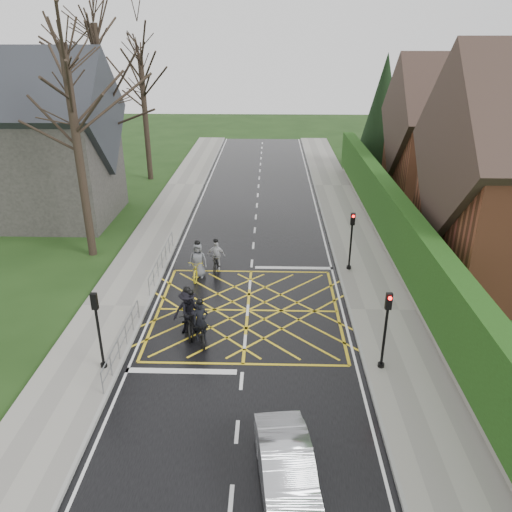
{
  "coord_description": "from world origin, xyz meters",
  "views": [
    {
      "loc": [
        0.94,
        -19.44,
        11.36
      ],
      "look_at": [
        0.28,
        3.1,
        1.3
      ],
      "focal_mm": 35.0,
      "sensor_mm": 36.0,
      "label": 1
    }
  ],
  "objects_px": {
    "cyclist_rear": "(201,327)",
    "cyclist_front": "(216,259)",
    "cyclist_back": "(191,316)",
    "cyclist_mid": "(188,316)",
    "cyclist_lead": "(198,265)",
    "car": "(287,471)"
  },
  "relations": [
    {
      "from": "cyclist_mid",
      "to": "cyclist_lead",
      "type": "relative_size",
      "value": 1.07
    },
    {
      "from": "cyclist_rear",
      "to": "cyclist_front",
      "type": "xyz_separation_m",
      "value": [
        -0.06,
        6.64,
        0.03
      ]
    },
    {
      "from": "car",
      "to": "cyclist_mid",
      "type": "bearing_deg",
      "value": 108.99
    },
    {
      "from": "cyclist_rear",
      "to": "cyclist_mid",
      "type": "bearing_deg",
      "value": 115.33
    },
    {
      "from": "cyclist_rear",
      "to": "cyclist_back",
      "type": "xyz_separation_m",
      "value": [
        -0.46,
        0.6,
        0.14
      ]
    },
    {
      "from": "cyclist_front",
      "to": "cyclist_rear",
      "type": "bearing_deg",
      "value": -86.26
    },
    {
      "from": "cyclist_mid",
      "to": "cyclist_front",
      "type": "relative_size",
      "value": 1.28
    },
    {
      "from": "cyclist_back",
      "to": "cyclist_lead",
      "type": "xyz_separation_m",
      "value": [
        -0.41,
        5.15,
        -0.06
      ]
    },
    {
      "from": "cyclist_mid",
      "to": "cyclist_front",
      "type": "distance_m",
      "value": 6.01
    },
    {
      "from": "cyclist_rear",
      "to": "cyclist_front",
      "type": "distance_m",
      "value": 6.64
    },
    {
      "from": "cyclist_front",
      "to": "cyclist_back",
      "type": "bearing_deg",
      "value": -90.6
    },
    {
      "from": "cyclist_back",
      "to": "cyclist_mid",
      "type": "distance_m",
      "value": 0.15
    },
    {
      "from": "cyclist_back",
      "to": "cyclist_mid",
      "type": "height_order",
      "value": "cyclist_mid"
    },
    {
      "from": "cyclist_lead",
      "to": "car",
      "type": "distance_m",
      "value": 13.51
    },
    {
      "from": "cyclist_rear",
      "to": "cyclist_mid",
      "type": "distance_m",
      "value": 0.9
    },
    {
      "from": "cyclist_mid",
      "to": "cyclist_back",
      "type": "bearing_deg",
      "value": -37.88
    },
    {
      "from": "cyclist_mid",
      "to": "car",
      "type": "distance_m",
      "value": 8.68
    },
    {
      "from": "cyclist_back",
      "to": "cyclist_front",
      "type": "height_order",
      "value": "cyclist_back"
    },
    {
      "from": "cyclist_rear",
      "to": "cyclist_mid",
      "type": "relative_size",
      "value": 0.91
    },
    {
      "from": "cyclist_back",
      "to": "car",
      "type": "xyz_separation_m",
      "value": [
        3.72,
        -7.72,
        -0.09
      ]
    },
    {
      "from": "cyclist_back",
      "to": "cyclist_front",
      "type": "bearing_deg",
      "value": 73.94
    },
    {
      "from": "cyclist_rear",
      "to": "cyclist_front",
      "type": "bearing_deg",
      "value": 73.66
    }
  ]
}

